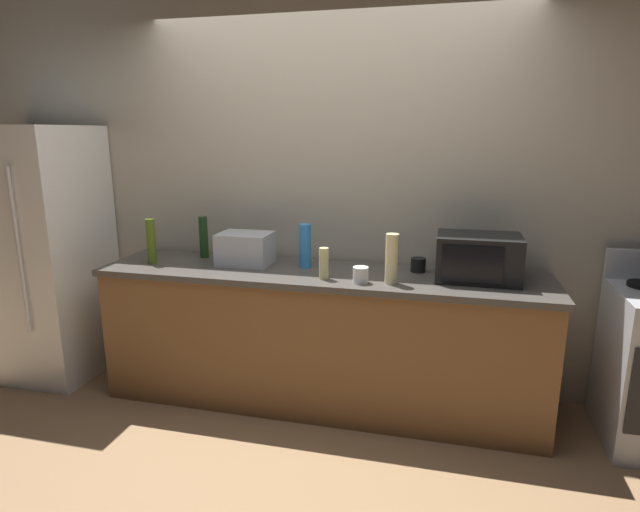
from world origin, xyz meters
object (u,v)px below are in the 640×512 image
(mug_white, at_px, (361,275))
(refrigerator, at_px, (45,253))
(toaster_oven, at_px, (245,249))
(bottle_vinegar, at_px, (324,263))
(bottle_hand_soap, at_px, (392,259))
(microwave, at_px, (478,257))
(bottle_olive_oil, at_px, (151,241))
(bottle_wine, at_px, (204,237))
(mug_black, at_px, (418,265))
(bottle_spray_cleaner, at_px, (305,246))

(mug_white, bearing_deg, refrigerator, 175.52)
(toaster_oven, distance_m, bottle_vinegar, 0.62)
(toaster_oven, relative_size, bottle_hand_soap, 1.16)
(toaster_oven, bearing_deg, mug_white, -16.67)
(microwave, xyz_separation_m, mug_white, (-0.66, -0.23, -0.09))
(bottle_vinegar, bearing_deg, mug_white, -7.72)
(bottle_olive_oil, bearing_deg, refrigerator, 175.81)
(bottle_olive_oil, height_order, bottle_hand_soap, bottle_olive_oil)
(bottle_olive_oil, height_order, mug_white, bottle_olive_oil)
(refrigerator, bearing_deg, bottle_olive_oil, -4.19)
(bottle_wine, height_order, mug_white, bottle_wine)
(refrigerator, relative_size, toaster_oven, 5.29)
(mug_white, height_order, mug_black, mug_white)
(microwave, xyz_separation_m, bottle_spray_cleaner, (-1.07, 0.04, 0.01))
(bottle_olive_oil, xyz_separation_m, bottle_hand_soap, (1.60, -0.09, -0.00))
(refrigerator, height_order, mug_white, refrigerator)
(toaster_oven, height_order, bottle_wine, bottle_wine)
(refrigerator, relative_size, bottle_spray_cleaner, 6.36)
(toaster_oven, height_order, bottle_spray_cleaner, bottle_spray_cleaner)
(bottle_hand_soap, bearing_deg, microwave, 22.58)
(bottle_spray_cleaner, bearing_deg, refrigerator, -177.53)
(mug_white, bearing_deg, bottle_olive_oil, 175.34)
(microwave, bearing_deg, toaster_oven, 179.53)
(bottle_olive_oil, xyz_separation_m, bottle_spray_cleaner, (1.02, 0.15, -0.01))
(toaster_oven, relative_size, bottle_wine, 1.17)
(bottle_hand_soap, height_order, mug_white, bottle_hand_soap)
(toaster_oven, xyz_separation_m, bottle_spray_cleaner, (0.40, 0.02, 0.04))
(bottle_vinegar, height_order, mug_white, bottle_vinegar)
(mug_white, bearing_deg, bottle_spray_cleaner, 146.99)
(toaster_oven, height_order, mug_black, toaster_oven)
(microwave, xyz_separation_m, toaster_oven, (-1.47, 0.01, -0.03))
(refrigerator, bearing_deg, microwave, 0.92)
(mug_black, bearing_deg, toaster_oven, -175.79)
(microwave, xyz_separation_m, bottle_vinegar, (-0.89, -0.20, -0.04))
(toaster_oven, distance_m, bottle_olive_oil, 0.63)
(microwave, distance_m, bottle_vinegar, 0.91)
(mug_black, bearing_deg, mug_white, -133.62)
(bottle_wine, relative_size, mug_white, 3.08)
(microwave, bearing_deg, bottle_wine, 176.17)
(mug_black, bearing_deg, bottle_hand_soap, -114.66)
(bottle_wine, height_order, mug_black, bottle_wine)
(mug_black, bearing_deg, bottle_spray_cleaner, -175.27)
(bottle_vinegar, height_order, bottle_olive_oil, bottle_olive_oil)
(bottle_olive_oil, xyz_separation_m, bottle_wine, (0.26, 0.24, -0.01))
(bottle_vinegar, distance_m, bottle_spray_cleaner, 0.30)
(bottle_vinegar, height_order, bottle_spray_cleaner, bottle_spray_cleaner)
(bottle_wine, distance_m, bottle_hand_soap, 1.38)
(microwave, distance_m, bottle_spray_cleaner, 1.07)
(mug_white, bearing_deg, mug_black, 46.38)
(bottle_olive_oil, distance_m, bottle_wine, 0.35)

